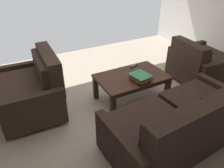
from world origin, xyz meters
TOP-DOWN VIEW (x-y plane):
  - ground_plane at (0.00, 0.00)m, footprint 5.42×5.02m
  - sofa_main at (-0.15, 1.01)m, footprint 1.79×0.95m
  - loveseat_near at (1.22, -0.56)m, footprint 0.87×1.13m
  - coffee_table at (-0.18, -0.11)m, footprint 1.07×0.68m
  - armchair_side at (-1.58, -0.03)m, footprint 0.94×1.00m
  - book_stack at (-0.21, 0.07)m, footprint 0.29×0.33m
  - tv_remote at (-0.38, -0.37)m, footprint 0.17×0.10m

SIDE VIEW (x-z plane):
  - ground_plane at x=0.00m, z-range -0.01..0.00m
  - armchair_side at x=-1.58m, z-range -0.06..0.75m
  - sofa_main at x=-0.15m, z-range -0.07..0.78m
  - loveseat_near at x=1.22m, z-range -0.08..0.81m
  - coffee_table at x=-0.18m, z-range 0.15..0.59m
  - tv_remote at x=-0.38m, z-range 0.44..0.46m
  - book_stack at x=-0.21m, z-range 0.44..0.54m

